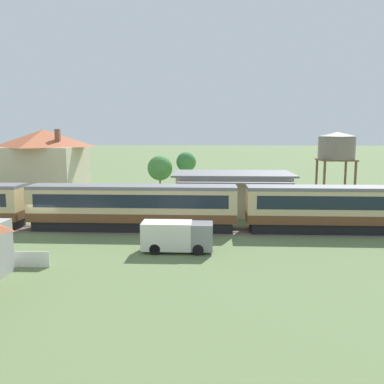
{
  "coord_description": "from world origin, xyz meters",
  "views": [
    {
      "loc": [
        15.01,
        -35.15,
        8.59
      ],
      "look_at": [
        13.0,
        5.78,
        2.81
      ],
      "focal_mm": 38.0,
      "sensor_mm": 36.0,
      "label": 1
    }
  ],
  "objects_px": {
    "passenger_train": "(136,205)",
    "water_tower": "(337,147)",
    "yard_tree_0": "(186,162)",
    "yard_tree_1": "(160,168)",
    "station_house_terracotta_roof": "(45,164)",
    "delivery_truck_grey": "(177,236)",
    "station_building": "(233,193)"
  },
  "relations": [
    {
      "from": "delivery_truck_grey",
      "to": "yard_tree_0",
      "type": "bearing_deg",
      "value": 92.22
    },
    {
      "from": "station_building",
      "to": "yard_tree_0",
      "type": "distance_m",
      "value": 14.36
    },
    {
      "from": "delivery_truck_grey",
      "to": "passenger_train",
      "type": "bearing_deg",
      "value": 122.52
    },
    {
      "from": "station_building",
      "to": "delivery_truck_grey",
      "type": "height_order",
      "value": "station_building"
    },
    {
      "from": "passenger_train",
      "to": "station_house_terracotta_roof",
      "type": "relative_size",
      "value": 5.79
    },
    {
      "from": "passenger_train",
      "to": "water_tower",
      "type": "bearing_deg",
      "value": 29.58
    },
    {
      "from": "yard_tree_0",
      "to": "water_tower",
      "type": "bearing_deg",
      "value": -27.23
    },
    {
      "from": "passenger_train",
      "to": "delivery_truck_grey",
      "type": "xyz_separation_m",
      "value": [
        4.33,
        -6.79,
        -1.08
      ]
    },
    {
      "from": "delivery_truck_grey",
      "to": "station_house_terracotta_roof",
      "type": "bearing_deg",
      "value": 130.15
    },
    {
      "from": "yard_tree_0",
      "to": "delivery_truck_grey",
      "type": "bearing_deg",
      "value": -87.78
    },
    {
      "from": "delivery_truck_grey",
      "to": "yard_tree_0",
      "type": "xyz_separation_m",
      "value": [
        -1.1,
        28.21,
        3.55
      ]
    },
    {
      "from": "yard_tree_0",
      "to": "yard_tree_1",
      "type": "height_order",
      "value": "yard_tree_0"
    },
    {
      "from": "station_house_terracotta_roof",
      "to": "delivery_truck_grey",
      "type": "relative_size",
      "value": 1.92
    },
    {
      "from": "yard_tree_0",
      "to": "yard_tree_1",
      "type": "distance_m",
      "value": 3.85
    },
    {
      "from": "water_tower",
      "to": "station_building",
      "type": "bearing_deg",
      "value": -163.83
    },
    {
      "from": "passenger_train",
      "to": "water_tower",
      "type": "xyz_separation_m",
      "value": [
        21.33,
        12.11,
        4.9
      ]
    },
    {
      "from": "delivery_truck_grey",
      "to": "yard_tree_1",
      "type": "distance_m",
      "value": 28.86
    },
    {
      "from": "water_tower",
      "to": "station_house_terracotta_roof",
      "type": "bearing_deg",
      "value": 173.98
    },
    {
      "from": "delivery_truck_grey",
      "to": "station_building",
      "type": "bearing_deg",
      "value": 72.48
    },
    {
      "from": "passenger_train",
      "to": "station_building",
      "type": "relative_size",
      "value": 4.5
    },
    {
      "from": "station_house_terracotta_roof",
      "to": "yard_tree_1",
      "type": "bearing_deg",
      "value": 21.38
    },
    {
      "from": "station_building",
      "to": "yard_tree_1",
      "type": "bearing_deg",
      "value": 126.88
    },
    {
      "from": "water_tower",
      "to": "passenger_train",
      "type": "bearing_deg",
      "value": -150.42
    },
    {
      "from": "station_house_terracotta_roof",
      "to": "yard_tree_0",
      "type": "bearing_deg",
      "value": 16.92
    },
    {
      "from": "water_tower",
      "to": "yard_tree_1",
      "type": "distance_m",
      "value": 24.01
    },
    {
      "from": "station_building",
      "to": "yard_tree_1",
      "type": "height_order",
      "value": "yard_tree_1"
    },
    {
      "from": "passenger_train",
      "to": "water_tower",
      "type": "height_order",
      "value": "water_tower"
    },
    {
      "from": "water_tower",
      "to": "yard_tree_0",
      "type": "xyz_separation_m",
      "value": [
        -18.09,
        9.31,
        -2.43
      ]
    },
    {
      "from": "yard_tree_1",
      "to": "water_tower",
      "type": "bearing_deg",
      "value": -23.32
    },
    {
      "from": "yard_tree_1",
      "to": "station_building",
      "type": "bearing_deg",
      "value": -53.12
    },
    {
      "from": "station_building",
      "to": "delivery_truck_grey",
      "type": "xyz_separation_m",
      "value": [
        -4.85,
        -15.38,
        -1.07
      ]
    },
    {
      "from": "yard_tree_0",
      "to": "passenger_train",
      "type": "bearing_deg",
      "value": -98.59
    }
  ]
}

